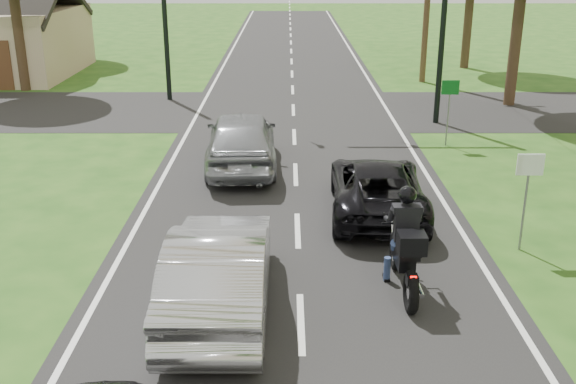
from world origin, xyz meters
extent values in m
plane|color=#204B15|center=(0.00, 0.00, 0.00)|extent=(140.00, 140.00, 0.00)
cube|color=black|center=(0.00, 10.00, 0.01)|extent=(8.00, 100.00, 0.01)
cube|color=black|center=(0.00, 16.00, 0.01)|extent=(60.00, 7.00, 0.01)
torus|color=black|center=(1.91, 2.07, 0.36)|extent=(0.16, 0.72, 0.72)
torus|color=black|center=(1.93, 0.43, 0.36)|extent=(0.19, 0.79, 0.79)
cube|color=black|center=(1.92, 1.36, 0.69)|extent=(0.32, 1.04, 0.33)
sphere|color=black|center=(1.92, 1.63, 0.89)|extent=(0.37, 0.37, 0.37)
cube|color=black|center=(1.93, 0.98, 0.89)|extent=(0.38, 0.61, 0.11)
cube|color=#FF0C07|center=(1.93, 0.31, 0.71)|extent=(0.11, 0.03, 0.05)
cylinder|color=silver|center=(2.10, 0.76, 0.34)|extent=(0.11, 0.88, 0.10)
cylinder|color=black|center=(1.91, 1.85, 1.08)|extent=(0.68, 0.05, 0.04)
cube|color=black|center=(1.93, 0.65, 1.22)|extent=(0.49, 0.44, 0.35)
cube|color=black|center=(1.92, 1.20, 1.36)|extent=(0.44, 0.25, 0.66)
sphere|color=black|center=(1.92, 1.27, 1.87)|extent=(0.33, 0.33, 0.33)
cylinder|color=navy|center=(1.68, 1.55, 0.25)|extent=(0.13, 0.13, 0.49)
cylinder|color=navy|center=(2.16, 1.56, 0.25)|extent=(0.13, 0.13, 0.49)
imported|color=black|center=(1.91, 5.12, 0.66)|extent=(2.39, 4.77, 1.30)
imported|color=silver|center=(-1.41, 0.45, 0.80)|extent=(1.68, 4.77, 1.57)
imported|color=#95989D|center=(-1.56, 8.67, 0.85)|extent=(2.21, 5.02, 1.68)
cylinder|color=black|center=(5.20, 14.00, 3.00)|extent=(0.20, 0.20, 6.00)
cylinder|color=black|center=(-5.20, 18.00, 3.00)|extent=(0.20, 0.20, 6.00)
cylinder|color=slate|center=(4.70, 3.00, 1.00)|extent=(0.05, 0.05, 2.00)
cube|color=silver|center=(4.70, 2.97, 1.90)|extent=(0.55, 0.04, 0.45)
cylinder|color=slate|center=(4.90, 11.00, 1.00)|extent=(0.05, 0.05, 2.00)
cube|color=#0C591E|center=(4.90, 10.97, 1.90)|extent=(0.55, 0.04, 0.45)
cylinder|color=#332316|center=(8.80, 17.00, 3.50)|extent=(0.44, 0.44, 7.00)
cylinder|color=#332316|center=(9.20, 26.00, 3.22)|extent=(0.44, 0.44, 6.44)
cylinder|color=#332316|center=(-12.00, 20.00, 3.08)|extent=(0.44, 0.44, 6.16)
camera|label=1|loc=(-0.23, -10.02, 6.04)|focal=42.00mm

